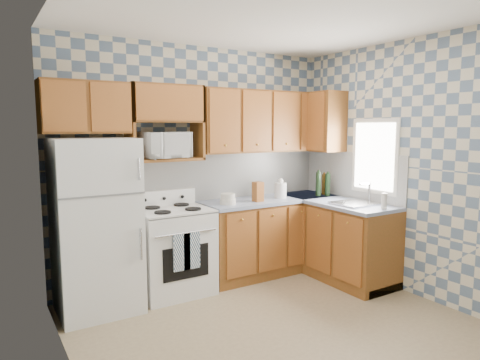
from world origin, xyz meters
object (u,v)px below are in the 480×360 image
object	(u,v)px
refrigerator	(96,226)
microwave	(164,145)
electric_kettle	(280,190)
stove_body	(173,252)

from	to	relation	value
refrigerator	microwave	bearing A→B (deg)	12.65
refrigerator	electric_kettle	distance (m)	2.22
microwave	electric_kettle	size ratio (longest dim) A/B	2.70
refrigerator	stove_body	distance (m)	0.89
refrigerator	stove_body	xyz separation A→B (m)	(0.80, 0.03, -0.39)
refrigerator	microwave	world-z (taller)	microwave
stove_body	microwave	xyz separation A→B (m)	(-0.02, 0.15, 1.14)
microwave	electric_kettle	world-z (taller)	microwave
refrigerator	stove_body	size ratio (longest dim) A/B	1.87
refrigerator	electric_kettle	world-z (taller)	refrigerator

